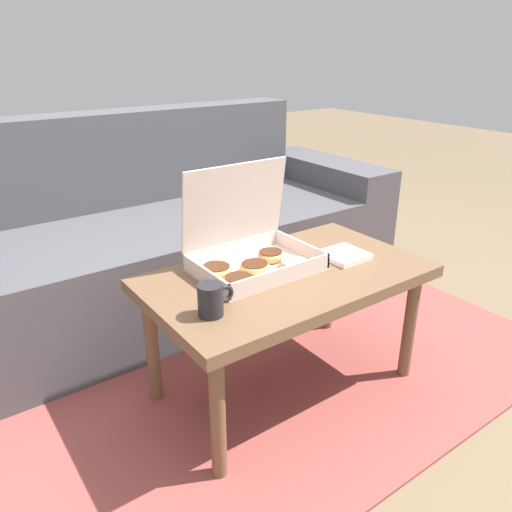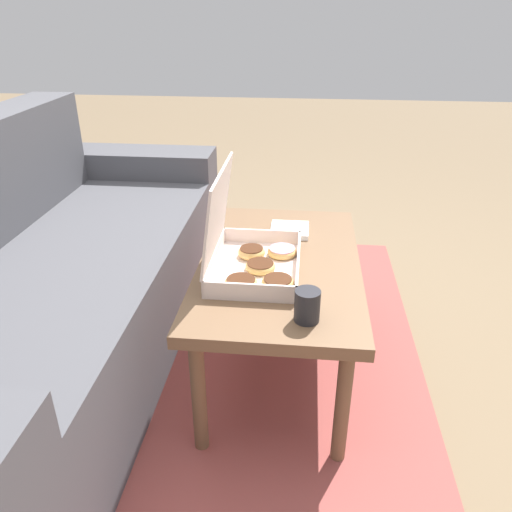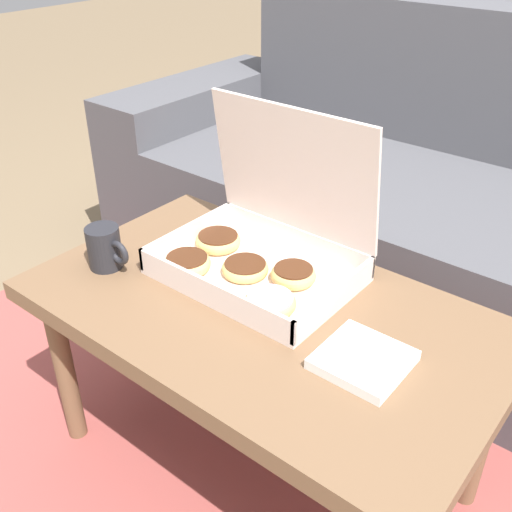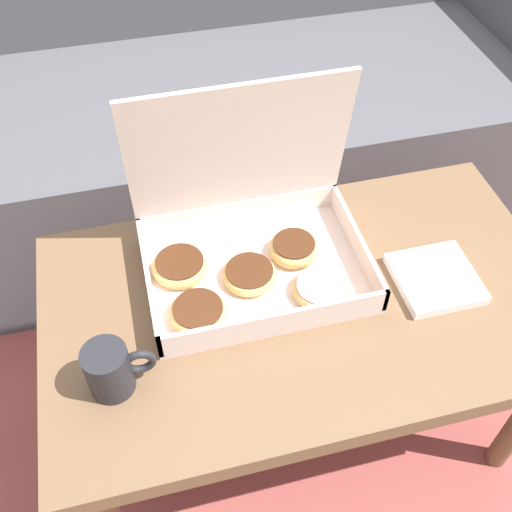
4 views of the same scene
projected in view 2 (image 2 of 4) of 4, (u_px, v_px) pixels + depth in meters
The scene contains 7 objects.
ground_plane at pixel (265, 367), 1.90m from camera, with size 12.00×12.00×0.00m, color #756047.
area_rug at pixel (188, 360), 1.92m from camera, with size 2.21×1.78×0.01m, color #994742.
couch at pixel (49, 288), 1.83m from camera, with size 2.09×0.81×0.87m.
coffee_table at pixel (280, 274), 1.71m from camera, with size 0.93×0.54×0.46m.
pastry_box at pixel (251, 255), 1.59m from camera, with size 0.39×0.28×0.34m.
coffee_mug at pixel (307, 305), 1.35m from camera, with size 0.11×0.07×0.09m.
napkin_stack at pixel (290, 230), 1.89m from camera, with size 0.14×0.14×0.02m.
Camera 2 is at (-1.49, -0.12, 1.24)m, focal length 35.00 mm.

